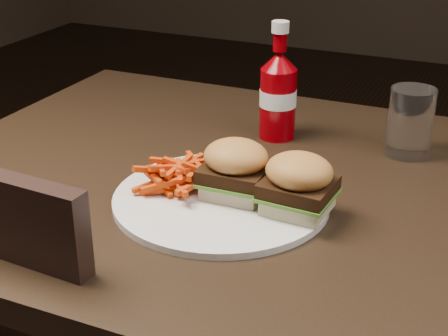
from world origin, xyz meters
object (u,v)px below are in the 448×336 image
at_px(ketchup_bottle, 278,104).
at_px(tumbler, 410,122).
at_px(plate, 221,199).
at_px(dining_table, 299,200).

bearing_deg(ketchup_bottle, tumbler, 4.67).
bearing_deg(ketchup_bottle, plate, -87.05).
height_order(dining_table, tumbler, tumbler).
bearing_deg(dining_table, ketchup_bottle, 119.69).
distance_m(dining_table, plate, 0.13).
bearing_deg(ketchup_bottle, dining_table, -60.31).
height_order(dining_table, plate, plate).
bearing_deg(tumbler, plate, -126.23).
distance_m(dining_table, tumbler, 0.24).
xyz_separation_m(ketchup_bottle, tumbler, (0.22, 0.02, -0.01)).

